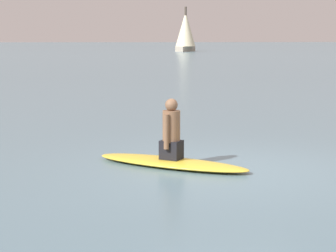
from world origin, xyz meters
The scene contains 4 objects.
ground_plane centered at (0.00, 0.00, 0.00)m, with size 400.00×400.00×0.00m, color slate.
surfboard centered at (-0.32, -0.95, 0.06)m, with size 2.74×0.72×0.12m, color gold.
person_paddler centered at (-0.32, -0.95, 0.58)m, with size 0.41×0.42×1.00m.
sailboat_far_left centered at (-74.49, 5.60, 2.86)m, with size 3.99×3.78×6.10m.
Camera 1 is at (9.43, -1.55, 2.14)m, focal length 64.42 mm.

